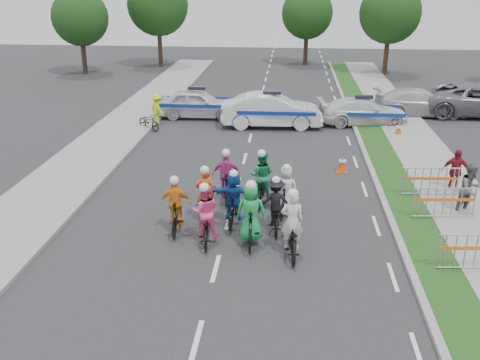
# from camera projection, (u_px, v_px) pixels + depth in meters

# --- Properties ---
(ground) EXTENTS (90.00, 90.00, 0.00)m
(ground) POSITION_uv_depth(u_px,v_px,m) (216.00, 268.00, 14.14)
(ground) COLOR #28282B
(ground) RESTS_ON ground
(curb_right) EXTENTS (0.20, 60.00, 0.12)m
(curb_right) POSITION_uv_depth(u_px,v_px,m) (383.00, 199.00, 18.31)
(curb_right) COLOR gray
(curb_right) RESTS_ON ground
(grass_strip) EXTENTS (1.20, 60.00, 0.11)m
(grass_strip) POSITION_uv_depth(u_px,v_px,m) (404.00, 200.00, 18.25)
(grass_strip) COLOR #154115
(grass_strip) RESTS_ON ground
(sidewalk_right) EXTENTS (2.40, 60.00, 0.13)m
(sidewalk_right) POSITION_uv_depth(u_px,v_px,m) (458.00, 202.00, 18.09)
(sidewalk_right) COLOR gray
(sidewalk_right) RESTS_ON ground
(sidewalk_left) EXTENTS (3.00, 60.00, 0.13)m
(sidewalk_left) POSITION_uv_depth(u_px,v_px,m) (57.00, 187.00, 19.33)
(sidewalk_left) COLOR gray
(sidewalk_left) RESTS_ON ground
(rider_0) EXTENTS (0.83, 2.00, 1.99)m
(rider_0) POSITION_uv_depth(u_px,v_px,m) (292.00, 233.00, 14.63)
(rider_0) COLOR black
(rider_0) RESTS_ON ground
(rider_1) EXTENTS (0.86, 1.92, 2.01)m
(rider_1) POSITION_uv_depth(u_px,v_px,m) (251.00, 220.00, 15.13)
(rider_1) COLOR black
(rider_1) RESTS_ON ground
(rider_2) EXTENTS (0.86, 1.89, 1.87)m
(rider_2) POSITION_uv_depth(u_px,v_px,m) (206.00, 220.00, 15.31)
(rider_2) COLOR black
(rider_2) RESTS_ON ground
(rider_3) EXTENTS (0.94, 1.76, 1.83)m
(rider_3) POSITION_uv_depth(u_px,v_px,m) (176.00, 210.00, 15.91)
(rider_3) COLOR black
(rider_3) RESTS_ON ground
(rider_4) EXTENTS (1.02, 1.78, 1.77)m
(rider_4) POSITION_uv_depth(u_px,v_px,m) (275.00, 209.00, 16.02)
(rider_4) COLOR black
(rider_4) RESTS_ON ground
(rider_5) EXTENTS (1.48, 1.76, 1.81)m
(rider_5) POSITION_uv_depth(u_px,v_px,m) (234.00, 201.00, 16.41)
(rider_5) COLOR black
(rider_5) RESTS_ON ground
(rider_6) EXTENTS (0.85, 1.90, 1.88)m
(rider_6) POSITION_uv_depth(u_px,v_px,m) (206.00, 203.00, 16.62)
(rider_6) COLOR black
(rider_6) RESTS_ON ground
(rider_7) EXTENTS (0.82, 1.74, 1.77)m
(rider_7) POSITION_uv_depth(u_px,v_px,m) (286.00, 195.00, 17.02)
(rider_7) COLOR black
(rider_7) RESTS_ON ground
(rider_8) EXTENTS (0.84, 1.93, 1.93)m
(rider_8) POSITION_uv_depth(u_px,v_px,m) (261.00, 183.00, 17.91)
(rider_8) COLOR black
(rider_8) RESTS_ON ground
(rider_9) EXTENTS (0.99, 1.85, 1.91)m
(rider_9) POSITION_uv_depth(u_px,v_px,m) (227.00, 181.00, 18.04)
(rider_9) COLOR black
(rider_9) RESTS_ON ground
(police_car_0) EXTENTS (4.49, 1.90, 1.51)m
(police_car_0) POSITION_uv_depth(u_px,v_px,m) (197.00, 103.00, 28.66)
(police_car_0) COLOR silver
(police_car_0) RESTS_ON ground
(police_car_1) EXTENTS (5.16, 2.07, 1.67)m
(police_car_1) POSITION_uv_depth(u_px,v_px,m) (272.00, 110.00, 26.90)
(police_car_1) COLOR silver
(police_car_1) RESTS_ON ground
(police_car_2) EXTENTS (4.81, 2.51, 1.33)m
(police_car_2) POSITION_uv_depth(u_px,v_px,m) (363.00, 111.00, 27.40)
(police_car_2) COLOR silver
(police_car_2) RESTS_ON ground
(civilian_sedan) EXTENTS (5.05, 2.20, 1.45)m
(civilian_sedan) POSITION_uv_depth(u_px,v_px,m) (421.00, 102.00, 29.06)
(civilian_sedan) COLOR #B9BABF
(civilian_sedan) RESTS_ON ground
(civilian_suv) EXTENTS (6.28, 3.04, 1.72)m
(civilian_suv) POSITION_uv_depth(u_px,v_px,m) (480.00, 100.00, 28.98)
(civilian_suv) COLOR slate
(civilian_suv) RESTS_ON ground
(spectator_1) EXTENTS (1.05, 0.98, 1.74)m
(spectator_1) POSITION_uv_depth(u_px,v_px,m) (470.00, 190.00, 16.99)
(spectator_1) COLOR #57575C
(spectator_1) RESTS_ON ground
(spectator_2) EXTENTS (0.96, 0.44, 1.61)m
(spectator_2) POSITION_uv_depth(u_px,v_px,m) (455.00, 171.00, 18.78)
(spectator_2) COLOR maroon
(spectator_2) RESTS_ON ground
(marshal_hiviz) EXTENTS (1.11, 1.09, 1.53)m
(marshal_hiviz) POSITION_uv_depth(u_px,v_px,m) (157.00, 109.00, 27.54)
(marshal_hiviz) COLOR #E0FF0D
(marshal_hiviz) RESTS_ON ground
(barrier_0) EXTENTS (2.03, 0.67, 1.12)m
(barrier_0) POSITION_uv_depth(u_px,v_px,m) (475.00, 254.00, 13.74)
(barrier_0) COLOR #A5A8AD
(barrier_0) RESTS_ON ground
(barrier_1) EXTENTS (2.04, 0.67, 1.12)m
(barrier_1) POSITION_uv_depth(u_px,v_px,m) (444.00, 204.00, 16.67)
(barrier_1) COLOR #A5A8AD
(barrier_1) RESTS_ON ground
(barrier_2) EXTENTS (2.03, 0.63, 1.12)m
(barrier_2) POSITION_uv_depth(u_px,v_px,m) (430.00, 183.00, 18.38)
(barrier_2) COLOR #A5A8AD
(barrier_2) RESTS_ON ground
(cone_0) EXTENTS (0.40, 0.40, 0.70)m
(cone_0) POSITION_uv_depth(u_px,v_px,m) (342.00, 164.00, 20.88)
(cone_0) COLOR #F24C0C
(cone_0) RESTS_ON ground
(cone_1) EXTENTS (0.40, 0.40, 0.70)m
(cone_1) POSITION_uv_depth(u_px,v_px,m) (399.00, 129.00, 25.47)
(cone_1) COLOR #F24C0C
(cone_1) RESTS_ON ground
(parked_bike) EXTENTS (1.55, 1.41, 0.82)m
(parked_bike) POSITION_uv_depth(u_px,v_px,m) (149.00, 122.00, 26.52)
(parked_bike) COLOR black
(parked_bike) RESTS_ON ground
(tree_0) EXTENTS (4.20, 4.20, 6.30)m
(tree_0) POSITION_uv_depth(u_px,v_px,m) (80.00, 18.00, 39.84)
(tree_0) COLOR #382619
(tree_0) RESTS_ON ground
(tree_1) EXTENTS (4.55, 4.55, 6.82)m
(tree_1) POSITION_uv_depth(u_px,v_px,m) (390.00, 13.00, 39.55)
(tree_1) COLOR #382619
(tree_1) RESTS_ON ground
(tree_3) EXTENTS (4.90, 4.90, 7.35)m
(tree_3) POSITION_uv_depth(u_px,v_px,m) (158.00, 5.00, 42.86)
(tree_3) COLOR #382619
(tree_3) RESTS_ON ground
(tree_4) EXTENTS (4.20, 4.20, 6.30)m
(tree_4) POSITION_uv_depth(u_px,v_px,m) (307.00, 13.00, 43.92)
(tree_4) COLOR #382619
(tree_4) RESTS_ON ground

